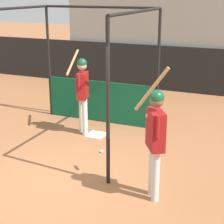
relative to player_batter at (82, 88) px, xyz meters
name	(u,v)px	position (x,y,z in m)	size (l,w,h in m)	color
ground_plane	(59,182)	(0.73, -2.42, -1.14)	(60.00, 60.00, 0.00)	#935B38
outfield_wall	(166,68)	(0.73, 4.89, -0.36)	(24.00, 0.12, 1.56)	black
bleacher_section	(181,32)	(0.73, 6.95, 0.68)	(7.60, 4.00, 3.64)	#9E9E99
batting_cage	(89,80)	(0.03, 0.31, 0.15)	(3.16, 3.11, 3.01)	black
home_plate	(96,135)	(0.36, 0.00, -1.13)	(0.44, 0.44, 0.02)	white
player_batter	(82,88)	(0.00, 0.00, 0.00)	(0.57, 0.80, 1.98)	silver
player_waiting	(155,133)	(2.48, -2.23, 0.03)	(0.69, 0.67, 2.20)	silver
baseball	(102,151)	(0.92, -0.92, -1.10)	(0.07, 0.07, 0.07)	white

